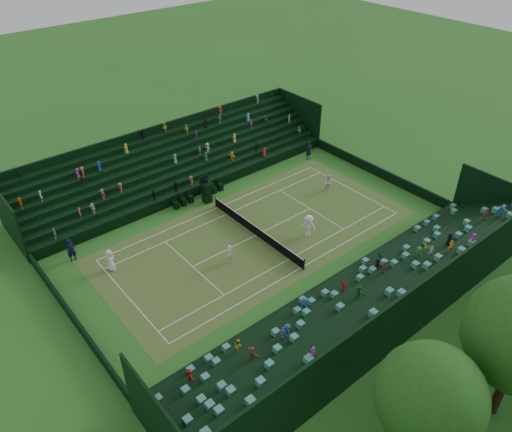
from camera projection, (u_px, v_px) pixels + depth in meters
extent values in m
plane|color=#2C6B21|center=(256.00, 235.00, 42.14)|extent=(160.00, 160.00, 0.00)
cube|color=#317627|center=(256.00, 235.00, 42.14)|extent=(12.97, 26.77, 0.01)
cube|color=black|center=(377.00, 171.00, 50.19)|extent=(17.17, 0.20, 1.00)
cube|color=black|center=(74.00, 320.00, 33.53)|extent=(17.17, 0.20, 1.00)
cube|color=black|center=(330.00, 283.00, 36.47)|extent=(0.20, 31.77, 1.00)
cube|color=black|center=(199.00, 190.00, 47.25)|extent=(0.20, 31.77, 1.00)
cube|color=black|center=(335.00, 287.00, 36.16)|extent=(0.80, 32.00, 1.00)
cube|color=black|center=(343.00, 291.00, 35.52)|extent=(0.80, 32.00, 1.45)
cube|color=black|center=(352.00, 294.00, 34.88)|extent=(0.80, 32.00, 1.90)
cube|color=black|center=(361.00, 298.00, 34.25)|extent=(0.80, 32.00, 2.35)
cube|color=black|center=(371.00, 302.00, 33.61)|extent=(0.80, 32.00, 2.80)
cube|color=black|center=(381.00, 306.00, 32.98)|extent=(0.80, 32.00, 3.25)
cube|color=black|center=(391.00, 311.00, 32.34)|extent=(0.80, 32.00, 3.70)
cube|color=black|center=(402.00, 315.00, 31.71)|extent=(0.80, 32.00, 4.15)
cube|color=black|center=(409.00, 315.00, 31.18)|extent=(0.20, 32.00, 4.90)
cube|color=black|center=(196.00, 188.00, 47.57)|extent=(0.80, 32.00, 1.00)
cube|color=black|center=(191.00, 182.00, 47.95)|extent=(0.80, 32.00, 1.45)
cube|color=black|center=(187.00, 177.00, 48.33)|extent=(0.80, 32.00, 1.90)
cube|color=black|center=(182.00, 172.00, 48.71)|extent=(0.80, 32.00, 2.35)
cube|color=black|center=(177.00, 167.00, 49.09)|extent=(0.80, 32.00, 2.80)
cube|color=black|center=(173.00, 162.00, 49.47)|extent=(0.80, 32.00, 3.25)
cube|color=black|center=(168.00, 157.00, 49.85)|extent=(0.80, 32.00, 3.70)
cube|color=black|center=(164.00, 152.00, 50.23)|extent=(0.80, 32.00, 4.15)
cube|color=black|center=(161.00, 147.00, 50.34)|extent=(0.20, 32.00, 4.90)
cylinder|color=black|center=(216.00, 202.00, 45.52)|extent=(0.10, 0.10, 1.06)
cylinder|color=black|center=(304.00, 265.00, 38.17)|extent=(0.10, 0.10, 1.06)
cube|color=black|center=(256.00, 231.00, 41.88)|extent=(11.57, 0.02, 0.86)
cube|color=white|center=(256.00, 227.00, 41.62)|extent=(11.57, 0.04, 0.07)
sphere|color=#214F16|center=(430.00, 397.00, 23.03)|extent=(5.22, 5.22, 5.22)
cylinder|color=black|center=(500.00, 392.00, 27.46)|extent=(0.50, 0.50, 3.36)
cube|color=black|center=(207.00, 193.00, 45.97)|extent=(0.72, 0.72, 1.85)
cube|color=black|center=(206.00, 184.00, 45.41)|extent=(0.93, 0.93, 0.10)
cube|color=black|center=(204.00, 179.00, 45.44)|extent=(0.08, 0.93, 0.72)
imported|color=black|center=(206.00, 179.00, 45.11)|extent=(0.52, 0.57, 0.96)
cube|color=black|center=(176.00, 205.00, 45.36)|extent=(0.45, 0.45, 0.72)
cube|color=black|center=(174.00, 200.00, 45.24)|extent=(0.05, 0.45, 0.45)
cube|color=black|center=(183.00, 202.00, 45.78)|extent=(0.45, 0.45, 0.72)
cube|color=black|center=(182.00, 197.00, 45.66)|extent=(0.05, 0.45, 0.45)
cube|color=black|center=(191.00, 199.00, 46.19)|extent=(0.45, 0.45, 0.72)
cube|color=black|center=(189.00, 194.00, 46.08)|extent=(0.05, 0.45, 0.45)
cube|color=black|center=(207.00, 192.00, 47.14)|extent=(0.45, 0.45, 0.72)
cube|color=black|center=(205.00, 187.00, 47.03)|extent=(0.05, 0.45, 0.45)
cube|color=black|center=(214.00, 190.00, 47.56)|extent=(0.45, 0.45, 0.72)
cube|color=black|center=(212.00, 185.00, 47.45)|extent=(0.05, 0.45, 0.45)
cube|color=black|center=(220.00, 187.00, 47.98)|extent=(0.45, 0.45, 0.72)
cube|color=black|center=(219.00, 182.00, 47.87)|extent=(0.05, 0.45, 0.45)
imported|color=white|center=(110.00, 260.00, 38.01)|extent=(1.06, 0.86, 1.86)
imported|color=silver|center=(230.00, 254.00, 38.84)|extent=(0.67, 0.51, 1.64)
imported|color=white|center=(328.00, 183.00, 47.75)|extent=(0.87, 0.72, 1.62)
imported|color=white|center=(309.00, 226.00, 41.61)|extent=(1.49, 1.22, 2.01)
imported|color=black|center=(309.00, 150.00, 52.93)|extent=(0.55, 0.78, 2.02)
imported|color=black|center=(71.00, 250.00, 38.92)|extent=(0.54, 0.77, 2.00)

